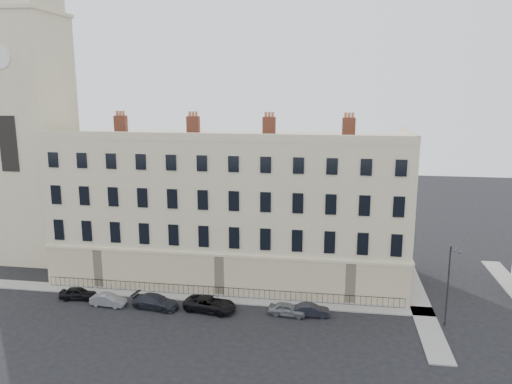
% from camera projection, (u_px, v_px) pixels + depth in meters
% --- Properties ---
extents(ground, '(160.00, 160.00, 0.00)m').
position_uv_depth(ground, '(273.00, 328.00, 42.19)').
color(ground, black).
rests_on(ground, ground).
extents(terrace, '(36.22, 12.22, 17.00)m').
position_uv_depth(terrace, '(232.00, 206.00, 53.14)').
color(terrace, beige).
rests_on(terrace, ground).
extents(church_tower, '(8.00, 8.13, 44.00)m').
position_uv_depth(church_tower, '(27.00, 99.00, 56.50)').
color(church_tower, beige).
rests_on(church_tower, ground).
extents(pavement_terrace, '(48.00, 2.00, 0.12)m').
position_uv_depth(pavement_terrace, '(177.00, 296.00, 48.54)').
color(pavement_terrace, gray).
rests_on(pavement_terrace, ground).
extents(pavement_east_return, '(2.00, 24.00, 0.12)m').
position_uv_depth(pavement_east_return, '(417.00, 298.00, 47.92)').
color(pavement_east_return, gray).
rests_on(pavement_east_return, ground).
extents(railings, '(35.00, 0.04, 0.96)m').
position_uv_depth(railings, '(218.00, 292.00, 48.22)').
color(railings, black).
rests_on(railings, ground).
extents(car_a, '(3.58, 1.75, 1.18)m').
position_uv_depth(car_a, '(78.00, 293.00, 47.77)').
color(car_a, black).
rests_on(car_a, ground).
extents(car_b, '(3.46, 1.45, 1.11)m').
position_uv_depth(car_b, '(108.00, 300.00, 46.32)').
color(car_b, slate).
rests_on(car_b, ground).
extents(car_c, '(4.64, 2.46, 1.28)m').
position_uv_depth(car_c, '(156.00, 302.00, 45.79)').
color(car_c, '#21242C').
rests_on(car_c, ground).
extents(car_d, '(5.08, 2.94, 1.33)m').
position_uv_depth(car_d, '(210.00, 304.00, 45.23)').
color(car_d, black).
rests_on(car_d, ground).
extents(car_e, '(3.51, 1.72, 1.15)m').
position_uv_depth(car_e, '(288.00, 309.00, 44.35)').
color(car_e, slate).
rests_on(car_e, ground).
extents(car_f, '(3.41, 1.44, 1.09)m').
position_uv_depth(car_f, '(311.00, 310.00, 44.21)').
color(car_f, black).
rests_on(car_f, ground).
extents(streetlamp, '(0.67, 1.46, 7.08)m').
position_uv_depth(streetlamp, '(449.00, 282.00, 41.73)').
color(streetlamp, '#2C2C31').
rests_on(streetlamp, ground).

